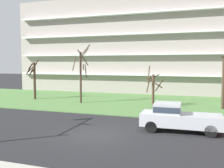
# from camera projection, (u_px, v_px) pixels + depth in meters

# --- Properties ---
(ground) EXTENTS (160.00, 160.00, 0.00)m
(ground) POSITION_uv_depth(u_px,v_px,m) (96.00, 134.00, 16.74)
(ground) COLOR #232326
(grass_lawn_strip) EXTENTS (80.00, 16.00, 0.08)m
(grass_lawn_strip) POSITION_uv_depth(u_px,v_px,m) (141.00, 103.00, 29.96)
(grass_lawn_strip) COLOR #547F42
(grass_lawn_strip) RESTS_ON ground
(apartment_building) EXTENTS (46.24, 13.44, 15.07)m
(apartment_building) POSITION_uv_depth(u_px,v_px,m) (159.00, 47.00, 42.80)
(apartment_building) COLOR #9E938C
(apartment_building) RESTS_ON ground
(tree_far_left) EXTENTS (1.26, 1.95, 5.24)m
(tree_far_left) POSITION_uv_depth(u_px,v_px,m) (34.00, 77.00, 32.67)
(tree_far_left) COLOR #423023
(tree_far_left) RESTS_ON ground
(tree_left) EXTENTS (2.01, 2.07, 6.90)m
(tree_left) POSITION_uv_depth(u_px,v_px,m) (81.00, 73.00, 29.40)
(tree_left) COLOR #423023
(tree_left) RESTS_ON ground
(tree_center) EXTENTS (1.86, 2.25, 4.47)m
(tree_center) POSITION_uv_depth(u_px,v_px,m) (153.00, 87.00, 26.88)
(tree_center) COLOR #4C3828
(tree_center) RESTS_ON ground
(tree_right) EXTENTS (1.28, 1.25, 5.87)m
(tree_right) POSITION_uv_depth(u_px,v_px,m) (224.00, 80.00, 25.40)
(tree_right) COLOR #423023
(tree_right) RESTS_ON ground
(pickup_silver_center_left) EXTENTS (5.45, 2.13, 1.95)m
(pickup_silver_center_left) POSITION_uv_depth(u_px,v_px,m) (177.00, 117.00, 17.41)
(pickup_silver_center_left) COLOR #B7BABF
(pickup_silver_center_left) RESTS_ON ground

